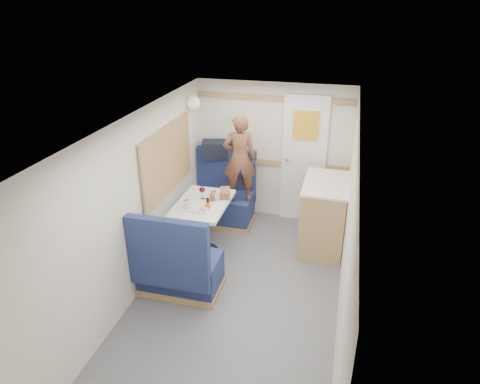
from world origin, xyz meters
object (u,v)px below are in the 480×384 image
(tumbler_right, at_px, (214,196))
(tray, at_px, (202,206))
(dinette_table, at_px, (203,213))
(orange_fruit, at_px, (208,206))
(bench_near, at_px, (178,270))
(pepper_grinder, at_px, (208,202))
(galley_counter, at_px, (324,214))
(beer_glass, at_px, (212,198))
(person, at_px, (240,159))
(wine_glass, at_px, (202,190))
(cheese_block, at_px, (204,209))
(duffel_bag, at_px, (220,149))
(tumbler_left, at_px, (186,204))
(bread_loaf, at_px, (225,193))
(bench_far, at_px, (223,203))
(dome_light, at_px, (192,103))

(tumbler_right, bearing_deg, tray, -109.77)
(dinette_table, relative_size, orange_fruit, 13.86)
(bench_near, height_order, pepper_grinder, bench_near)
(galley_counter, height_order, beer_glass, galley_counter)
(person, xyz_separation_m, wine_glass, (-0.32, -0.62, -0.22))
(orange_fruit, xyz_separation_m, cheese_block, (-0.03, -0.06, -0.02))
(orange_fruit, bearing_deg, person, 79.37)
(bench_near, bearing_deg, person, 79.53)
(duffel_bag, xyz_separation_m, tumbler_left, (-0.03, -1.32, -0.25))
(dinette_table, bearing_deg, bread_loaf, 46.35)
(tumbler_right, distance_m, pepper_grinder, 0.16)
(pepper_grinder, bearing_deg, dinette_table, 150.07)
(bench_near, bearing_deg, dinette_table, 90.00)
(bench_near, bearing_deg, bench_far, 90.00)
(pepper_grinder, bearing_deg, galley_counter, 23.55)
(galley_counter, relative_size, cheese_block, 10.06)
(bench_near, height_order, person, person)
(person, distance_m, cheese_block, 1.01)
(person, height_order, tumbler_right, person)
(duffel_bag, xyz_separation_m, tumbler_right, (0.21, -1.02, -0.25))
(bench_near, bearing_deg, tumbler_left, 101.04)
(beer_glass, bearing_deg, pepper_grinder, -104.78)
(galley_counter, bearing_deg, bread_loaf, -165.82)
(bench_near, xyz_separation_m, dome_light, (-0.39, 1.71, 1.45))
(duffel_bag, bearing_deg, orange_fruit, -95.46)
(orange_fruit, bearing_deg, cheese_block, -120.60)
(dome_light, bearing_deg, pepper_grinder, -62.02)
(tumbler_right, relative_size, pepper_grinder, 1.21)
(dinette_table, distance_m, tray, 0.21)
(bench_far, height_order, cheese_block, bench_far)
(dinette_table, xyz_separation_m, tumbler_left, (-0.13, -0.20, 0.21))
(duffel_bag, distance_m, pepper_grinder, 1.21)
(tumbler_left, bearing_deg, bench_far, 83.08)
(dome_light, xyz_separation_m, wine_glass, (0.36, -0.75, -0.91))
(cheese_block, relative_size, tumbler_right, 0.78)
(orange_fruit, bearing_deg, bench_near, -100.26)
(duffel_bag, height_order, orange_fruit, duffel_bag)
(cheese_block, bearing_deg, bench_near, -98.18)
(wine_glass, xyz_separation_m, pepper_grinder, (0.12, -0.15, -0.07))
(cheese_block, distance_m, tumbler_left, 0.22)
(bench_near, distance_m, beer_glass, 1.04)
(wine_glass, height_order, tumbler_left, wine_glass)
(orange_fruit, bearing_deg, bench_far, 97.06)
(galley_counter, xyz_separation_m, pepper_grinder, (-1.38, -0.60, 0.30))
(tumbler_right, xyz_separation_m, beer_glass, (0.00, -0.05, -0.01))
(galley_counter, bearing_deg, duffel_bag, 159.99)
(dome_light, height_order, pepper_grinder, dome_light)
(cheese_block, relative_size, pepper_grinder, 0.94)
(dome_light, xyz_separation_m, tray, (0.42, -0.97, -1.02))
(bench_far, relative_size, beer_glass, 10.27)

